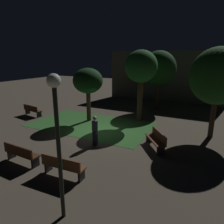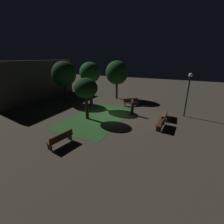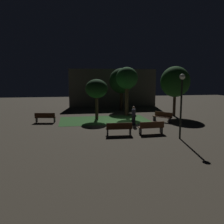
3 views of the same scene
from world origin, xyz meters
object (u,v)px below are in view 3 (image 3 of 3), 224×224
Objects in this scene: bench_near_trees at (45,117)px; bench_path_side at (163,116)px; pedestrian at (134,115)px; tree_near_wall at (121,81)px; tree_left_canopy at (97,89)px; bench_lawn_edge at (151,127)px; tree_back_right at (127,79)px; lamp_post_path_center at (182,95)px; bench_back_row at (119,128)px; tree_right_canopy at (175,82)px.

bench_near_trees is 10.55m from bench_path_side.
tree_near_wall is at bearing 84.28° from pedestrian.
bench_lawn_edge is at bearing -64.77° from tree_left_canopy.
bench_lawn_edge is at bearing -120.99° from bench_path_side.
bench_near_trees is 7.87m from pedestrian.
tree_near_wall is 1.33× the size of tree_left_canopy.
bench_path_side is at bearing -23.17° from tree_left_canopy.
tree_back_right is at bearing 26.02° from tree_left_canopy.
tree_near_wall reaches higher than bench_path_side.
lamp_post_path_center is at bearing -50.02° from bench_lawn_edge.
bench_path_side is 6.49m from lamp_post_path_center.
tree_back_right is at bearing 120.13° from bench_path_side.
pedestrian is at bearing 59.04° from bench_back_row.
bench_back_row is 0.43× the size of lamp_post_path_center.
bench_path_side is 0.34× the size of tree_back_right.
tree_right_canopy reaches higher than tree_back_right.
lamp_post_path_center is (4.54, -8.36, -0.01)m from tree_left_canopy.
tree_right_canopy is (5.02, 7.19, 3.06)m from bench_lawn_edge.
tree_near_wall is 3.18× the size of pedestrian.
bench_near_trees is at bearing -167.81° from tree_left_canopy.
tree_back_right reaches higher than bench_path_side.
bench_path_side is 5.81m from tree_back_right.
bench_back_row is at bearing 180.00° from bench_lawn_edge.
tree_back_right is 0.99× the size of tree_right_canopy.
bench_lawn_edge is 0.47× the size of tree_left_canopy.
tree_back_right is 10.12m from lamp_post_path_center.
bench_path_side is at bearing 78.66° from lamp_post_path_center.
tree_back_right reaches higher than lamp_post_path_center.
tree_left_canopy is 0.75× the size of tree_right_canopy.
tree_right_canopy is at bearing 36.41° from pedestrian.
tree_near_wall reaches higher than pedestrian.
lamp_post_path_center is (1.38, -1.64, 2.40)m from bench_lawn_edge.
tree_right_canopy is at bearing 49.97° from bench_path_side.
tree_back_right is at bearing 88.70° from bench_lawn_edge.
tree_right_canopy is 3.19× the size of pedestrian.
tree_right_canopy is (7.36, 7.19, 3.06)m from bench_back_row.
lamp_post_path_center is at bearing -112.39° from tree_right_canopy.
bench_path_side is 8.84m from tree_near_wall.
bench_lawn_edge is at bearing -0.00° from bench_back_row.
tree_near_wall is at bearing 93.76° from lamp_post_path_center.
tree_near_wall is 3.94m from tree_back_right.
tree_left_canopy reaches higher than bench_near_trees.
bench_near_trees is 0.48× the size of tree_left_canopy.
tree_right_canopy reaches higher than bench_path_side.
tree_back_right is (-0.27, -3.92, 0.28)m from tree_near_wall.
tree_back_right reaches higher than bench_lawn_edge.
bench_path_side is at bearing -59.87° from tree_back_right.
tree_back_right is (-2.37, 4.09, 3.37)m from bench_path_side.
bench_lawn_edge is 4.98m from bench_path_side.
pedestrian is at bearing -159.75° from bench_path_side.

